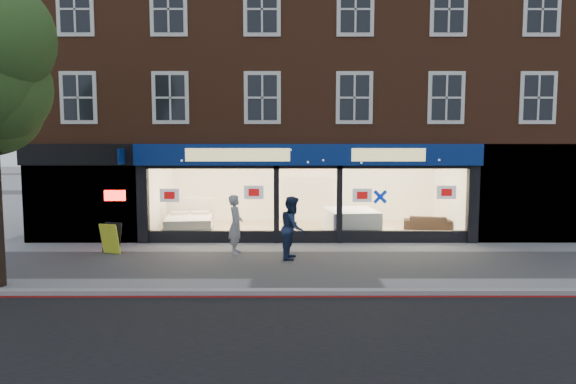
{
  "coord_description": "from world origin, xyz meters",
  "views": [
    {
      "loc": [
        -0.69,
        -13.93,
        3.31
      ],
      "look_at": [
        -0.67,
        2.5,
        1.76
      ],
      "focal_mm": 32.0,
      "sensor_mm": 36.0,
      "label": 1
    }
  ],
  "objects_px": {
    "mattress_stack": "(351,221)",
    "sofa": "(428,222)",
    "pedestrian_grey": "(236,224)",
    "pedestrian_blue": "(293,228)",
    "a_board": "(111,238)",
    "display_bed": "(189,224)"
  },
  "relations": [
    {
      "from": "a_board",
      "to": "pedestrian_blue",
      "type": "relative_size",
      "value": 0.52
    },
    {
      "from": "mattress_stack",
      "to": "a_board",
      "type": "relative_size",
      "value": 2.49
    },
    {
      "from": "a_board",
      "to": "display_bed",
      "type": "bearing_deg",
      "value": 78.41
    },
    {
      "from": "mattress_stack",
      "to": "sofa",
      "type": "relative_size",
      "value": 1.33
    },
    {
      "from": "sofa",
      "to": "a_board",
      "type": "height_order",
      "value": "a_board"
    },
    {
      "from": "sofa",
      "to": "pedestrian_blue",
      "type": "bearing_deg",
      "value": 54.11
    },
    {
      "from": "mattress_stack",
      "to": "a_board",
      "type": "height_order",
      "value": "mattress_stack"
    },
    {
      "from": "a_board",
      "to": "pedestrian_blue",
      "type": "distance_m",
      "value": 5.54
    },
    {
      "from": "pedestrian_grey",
      "to": "pedestrian_blue",
      "type": "relative_size",
      "value": 0.98
    },
    {
      "from": "sofa",
      "to": "a_board",
      "type": "bearing_deg",
      "value": 32.47
    },
    {
      "from": "sofa",
      "to": "pedestrian_blue",
      "type": "distance_m",
      "value": 6.88
    },
    {
      "from": "pedestrian_grey",
      "to": "pedestrian_blue",
      "type": "distance_m",
      "value": 1.84
    },
    {
      "from": "mattress_stack",
      "to": "pedestrian_blue",
      "type": "distance_m",
      "value": 4.28
    },
    {
      "from": "mattress_stack",
      "to": "a_board",
      "type": "bearing_deg",
      "value": -158.62
    },
    {
      "from": "mattress_stack",
      "to": "pedestrian_grey",
      "type": "xyz_separation_m",
      "value": [
        -3.84,
        -3.0,
        0.37
      ]
    },
    {
      "from": "mattress_stack",
      "to": "display_bed",
      "type": "bearing_deg",
      "value": 179.79
    },
    {
      "from": "display_bed",
      "to": "mattress_stack",
      "type": "relative_size",
      "value": 0.98
    },
    {
      "from": "display_bed",
      "to": "pedestrian_blue",
      "type": "distance_m",
      "value": 5.26
    },
    {
      "from": "mattress_stack",
      "to": "sofa",
      "type": "bearing_deg",
      "value": 15.93
    },
    {
      "from": "sofa",
      "to": "pedestrian_grey",
      "type": "distance_m",
      "value": 7.87
    },
    {
      "from": "display_bed",
      "to": "a_board",
      "type": "height_order",
      "value": "display_bed"
    },
    {
      "from": "sofa",
      "to": "a_board",
      "type": "xyz_separation_m",
      "value": [
        -10.61,
        -3.84,
        0.11
      ]
    }
  ]
}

